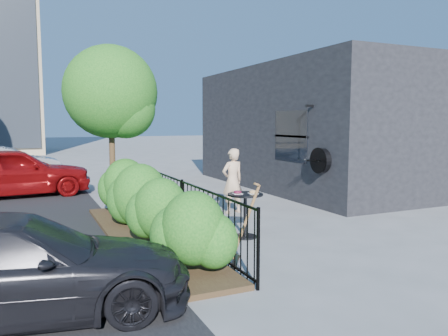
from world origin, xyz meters
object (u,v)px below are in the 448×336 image
patio_tree (114,98)px  car_darkgrey (13,267)px  woman (233,181)px  car_red (13,172)px  car_silver (6,164)px  shovel (244,230)px  cafe_table (245,207)px

patio_tree → car_darkgrey: size_ratio=0.99×
woman → car_red: 6.78m
patio_tree → car_silver: 8.08m
patio_tree → car_red: 4.67m
car_red → patio_tree: bearing=-151.5°
patio_tree → car_red: bearing=123.5°
shovel → car_silver: car_silver is taller
patio_tree → shovel: bearing=-78.6°
cafe_table → car_darkgrey: car_darkgrey is taller
patio_tree → car_red: patio_tree is taller
car_silver → car_darkgrey: 12.64m
car_red → car_darkgrey: car_red is taller
cafe_table → car_silver: car_silver is taller
patio_tree → shovel: 5.43m
car_red → car_silver: car_red is taller
woman → car_red: bearing=-52.4°
car_silver → car_darkgrey: car_silver is taller
car_silver → woman: bearing=-151.8°
woman → patio_tree: bearing=-33.8°
shovel → cafe_table: bearing=62.1°
patio_tree → shovel: patio_tree is taller
car_red → car_darkgrey: 8.81m
cafe_table → shovel: (-0.80, -1.51, -0.01)m
woman → car_red: size_ratio=0.36×
car_red → car_silver: size_ratio=1.11×
patio_tree → car_silver: bearing=109.9°
car_darkgrey → car_red: bearing=9.7°
car_red → woman: bearing=-139.1°
woman → car_silver: bearing=-67.0°
woman → car_darkgrey: (-4.68, -4.09, -0.21)m
car_silver → cafe_table: bearing=-160.6°
shovel → car_red: 9.01m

